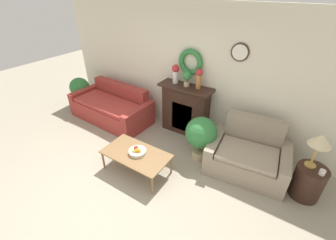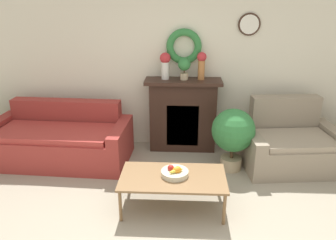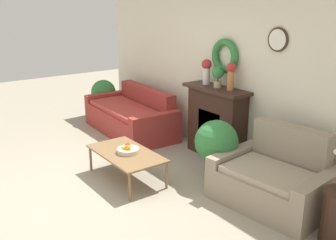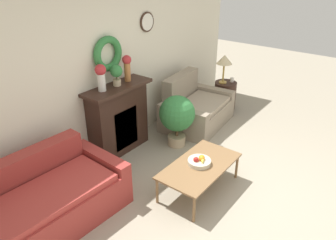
{
  "view_description": "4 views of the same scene",
  "coord_description": "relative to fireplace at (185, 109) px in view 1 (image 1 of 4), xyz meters",
  "views": [
    {
      "loc": [
        2.04,
        -1.55,
        2.95
      ],
      "look_at": [
        0.08,
        1.47,
        0.73
      ],
      "focal_mm": 24.0,
      "sensor_mm": 36.0,
      "label": 1
    },
    {
      "loc": [
        0.03,
        -2.51,
        2.29
      ],
      "look_at": [
        -0.17,
        1.29,
        0.85
      ],
      "focal_mm": 35.0,
      "sensor_mm": 36.0,
      "label": 2
    },
    {
      "loc": [
        4.31,
        -1.81,
        2.44
      ],
      "look_at": [
        -0.13,
        1.44,
        0.72
      ],
      "focal_mm": 42.0,
      "sensor_mm": 36.0,
      "label": 3
    },
    {
      "loc": [
        -3.19,
        -1.16,
        2.89
      ],
      "look_at": [
        0.12,
        1.37,
        0.78
      ],
      "focal_mm": 35.0,
      "sensor_mm": 36.0,
      "label": 4
    }
  ],
  "objects": [
    {
      "name": "ground_plane",
      "position": [
        -0.01,
        -2.27,
        -0.57
      ],
      "size": [
        16.0,
        16.0,
        0.0
      ],
      "primitive_type": "plane",
      "color": "#9E937F"
    },
    {
      "name": "wall_back",
      "position": [
        -0.01,
        0.21,
        0.79
      ],
      "size": [
        6.8,
        0.17,
        2.7
      ],
      "color": "beige",
      "rests_on": "ground_plane"
    },
    {
      "name": "fireplace",
      "position": [
        0.0,
        0.0,
        0.0
      ],
      "size": [
        1.15,
        0.41,
        1.13
      ],
      "color": "#331E16",
      "rests_on": "ground_plane"
    },
    {
      "name": "couch_left",
      "position": [
        -1.8,
        -0.47,
        -0.27
      ],
      "size": [
        2.06,
        1.05,
        0.82
      ],
      "rotation": [
        0.0,
        0.0,
        -0.05
      ],
      "color": "#9E332D",
      "rests_on": "ground_plane"
    },
    {
      "name": "loveseat_right",
      "position": [
        1.54,
        -0.45,
        -0.26
      ],
      "size": [
        1.44,
        1.09,
        0.93
      ],
      "rotation": [
        0.0,
        0.0,
        0.11
      ],
      "color": "gray",
      "rests_on": "ground_plane"
    },
    {
      "name": "coffee_table",
      "position": [
        -0.09,
        -1.59,
        -0.2
      ],
      "size": [
        1.19,
        0.65,
        0.4
      ],
      "color": "olive",
      "rests_on": "ground_plane"
    },
    {
      "name": "fruit_bowl",
      "position": [
        -0.07,
        -1.57,
        -0.13
      ],
      "size": [
        0.31,
        0.31,
        0.12
      ],
      "color": "beige",
      "rests_on": "coffee_table"
    },
    {
      "name": "side_table_by_loveseat",
      "position": [
        2.51,
        -0.55,
        -0.29
      ],
      "size": [
        0.45,
        0.45,
        0.57
      ],
      "color": "#331E16",
      "rests_on": "ground_plane"
    },
    {
      "name": "table_lamp",
      "position": [
        2.46,
        -0.51,
        0.46
      ],
      "size": [
        0.31,
        0.31,
        0.57
      ],
      "color": "#B28E42",
      "rests_on": "side_table_by_loveseat"
    },
    {
      "name": "mug",
      "position": [
        2.61,
        -0.63,
        0.04
      ],
      "size": [
        0.08,
        0.08,
        0.08
      ],
      "color": "silver",
      "rests_on": "side_table_by_loveseat"
    },
    {
      "name": "vase_on_mantel_left",
      "position": [
        -0.27,
        0.01,
        0.79
      ],
      "size": [
        0.16,
        0.16,
        0.39
      ],
      "color": "silver",
      "rests_on": "fireplace"
    },
    {
      "name": "vase_on_mantel_right",
      "position": [
        0.26,
        0.01,
        0.8
      ],
      "size": [
        0.14,
        0.14,
        0.41
      ],
      "color": "#AD6B38",
      "rests_on": "fireplace"
    },
    {
      "name": "potted_plant_on_mantel",
      "position": [
        0.01,
        -0.01,
        0.76
      ],
      "size": [
        0.19,
        0.19,
        0.32
      ],
      "color": "tan",
      "rests_on": "fireplace"
    },
    {
      "name": "potted_plant_floor_by_couch",
      "position": [
        -3.03,
        -0.41,
        -0.07
      ],
      "size": [
        0.52,
        0.52,
        0.79
      ],
      "color": "tan",
      "rests_on": "ground_plane"
    },
    {
      "name": "potted_plant_floor_by_loveseat",
      "position": [
        0.69,
        -0.64,
        -0.02
      ],
      "size": [
        0.59,
        0.59,
        0.88
      ],
      "color": "tan",
      "rests_on": "ground_plane"
    }
  ]
}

